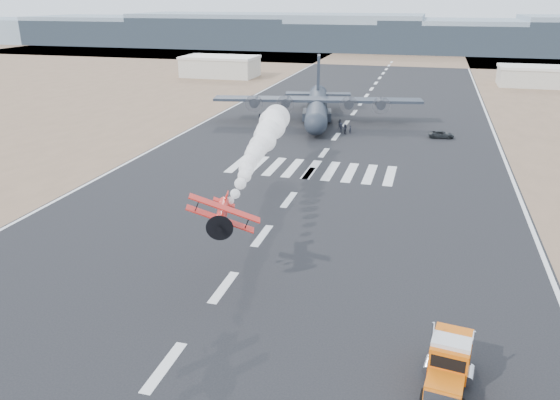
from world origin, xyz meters
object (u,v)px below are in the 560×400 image
at_px(semi_truck, 449,363).
at_px(transport_aircraft, 317,106).
at_px(crew_d, 260,117).
at_px(crew_b, 340,123).
at_px(aerobatic_biplane, 221,214).
at_px(crew_c, 341,127).
at_px(crew_f, 345,129).
at_px(crew_g, 313,121).
at_px(crew_h, 313,121).
at_px(crew_e, 270,123).
at_px(hangar_right, 534,76).
at_px(support_vehicle, 441,134).
at_px(crew_a, 350,129).
at_px(hangar_left, 220,66).

relative_size(semi_truck, transport_aircraft, 0.19).
distance_m(semi_truck, crew_d, 86.70).
bearing_deg(crew_b, aerobatic_biplane, 144.45).
bearing_deg(crew_c, crew_f, -63.55).
distance_m(crew_g, crew_h, 0.53).
distance_m(aerobatic_biplane, crew_e, 65.83).
bearing_deg(crew_d, hangar_right, 146.71).
xyz_separation_m(support_vehicle, crew_g, (-25.73, 4.47, 0.26)).
bearing_deg(crew_g, crew_e, 42.23).
xyz_separation_m(transport_aircraft, crew_d, (-11.75, -3.87, -2.44)).
bearing_deg(crew_g, crew_b, -166.11).
xyz_separation_m(semi_truck, crew_c, (-19.40, 72.59, -0.88)).
bearing_deg(aerobatic_biplane, crew_f, 79.81).
bearing_deg(crew_c, crew_g, 127.97).
height_order(semi_truck, crew_b, semi_truck).
distance_m(semi_truck, crew_e, 81.08).
bearing_deg(crew_d, crew_c, 83.72).
xyz_separation_m(hangar_right, crew_d, (-64.28, -68.57, -2.20)).
bearing_deg(crew_f, crew_h, 55.38).
bearing_deg(crew_c, crew_h, 131.16).
relative_size(support_vehicle, crew_e, 3.01).
bearing_deg(crew_a, hangar_right, -54.90).
bearing_deg(crew_h, support_vehicle, 107.31).
relative_size(semi_truck, crew_h, 4.65).
xyz_separation_m(hangar_left, semi_truck, (71.66, -141.52, -1.62)).
bearing_deg(crew_a, crew_g, 32.68).
relative_size(crew_c, crew_d, 1.12).
bearing_deg(crew_g, aerobatic_biplane, 112.53).
height_order(transport_aircraft, crew_f, transport_aircraft).
bearing_deg(crew_d, support_vehicle, 92.11).
distance_m(hangar_right, crew_d, 94.01).
xyz_separation_m(crew_c, crew_g, (-6.60, 4.71, 0.01)).
bearing_deg(crew_e, support_vehicle, 42.53).
distance_m(crew_d, crew_e, 5.77).
xyz_separation_m(aerobatic_biplane, crew_h, (-5.99, 67.27, -5.98)).
bearing_deg(crew_f, transport_aircraft, 37.11).
height_order(crew_c, crew_d, crew_c).
height_order(aerobatic_biplane, crew_c, aerobatic_biplane).
distance_m(crew_a, crew_g, 10.18).
relative_size(hangar_right, crew_d, 12.63).
relative_size(support_vehicle, crew_b, 2.91).
xyz_separation_m(crew_b, crew_e, (-13.97, -3.48, -0.03)).
relative_size(hangar_right, support_vehicle, 4.32).
xyz_separation_m(transport_aircraft, crew_c, (6.79, -9.23, -2.34)).
bearing_deg(crew_a, crew_f, 82.02).
relative_size(aerobatic_biplane, crew_f, 3.38).
xyz_separation_m(hangar_right, crew_b, (-46.68, -69.58, -2.19)).
height_order(semi_truck, aerobatic_biplane, aerobatic_biplane).
xyz_separation_m(aerobatic_biplane, support_vehicle, (19.74, 63.34, -6.21)).
height_order(aerobatic_biplane, crew_g, aerobatic_biplane).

